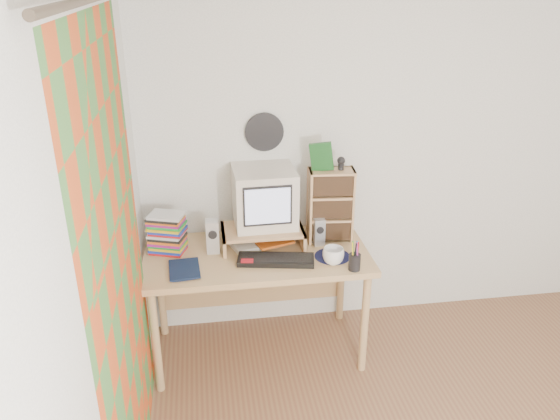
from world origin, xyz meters
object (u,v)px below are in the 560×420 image
object	(u,v)px
cd_rack	(331,205)
diary	(169,269)
desk	(256,267)
mug	(333,256)
crt_monitor	(265,199)
keyboard	(276,260)
dvd_stack	(167,231)

from	to	relation	value
cd_rack	diary	distance (m)	1.10
desk	diary	xyz separation A→B (m)	(-0.53, -0.23, 0.16)
cd_rack	mug	world-z (taller)	cd_rack
mug	crt_monitor	bearing A→B (deg)	136.42
keyboard	diary	xyz separation A→B (m)	(-0.64, -0.03, 0.01)
mug	diary	distance (m)	0.98
dvd_stack	mug	size ratio (longest dim) A/B	2.27
diary	desk	bearing A→B (deg)	19.80
mug	keyboard	bearing A→B (deg)	168.98
desk	cd_rack	world-z (taller)	cd_rack
cd_rack	diary	bearing A→B (deg)	-158.99
cd_rack	dvd_stack	bearing A→B (deg)	-173.31
crt_monitor	keyboard	size ratio (longest dim) A/B	0.83
dvd_stack	cd_rack	xyz separation A→B (m)	(1.04, 0.03, 0.09)
crt_monitor	cd_rack	world-z (taller)	crt_monitor
crt_monitor	dvd_stack	xyz separation A→B (m)	(-0.62, -0.05, -0.16)
mug	diary	world-z (taller)	mug
dvd_stack	diary	size ratio (longest dim) A/B	1.36
dvd_stack	mug	xyz separation A→B (m)	(0.99, -0.30, -0.10)
keyboard	mug	distance (m)	0.35
dvd_stack	desk	bearing A→B (deg)	15.07
keyboard	diary	world-z (taller)	diary
crt_monitor	diary	size ratio (longest dim) A/B	1.78
keyboard	cd_rack	xyz separation A→B (m)	(0.40, 0.26, 0.22)
mug	diary	size ratio (longest dim) A/B	0.60
desk	cd_rack	bearing A→B (deg)	7.21
dvd_stack	cd_rack	distance (m)	1.05
keyboard	mug	xyz separation A→B (m)	(0.34, -0.07, 0.04)
crt_monitor	mug	world-z (taller)	crt_monitor
dvd_stack	cd_rack	bearing A→B (deg)	20.35
crt_monitor	cd_rack	distance (m)	0.43
dvd_stack	diary	distance (m)	0.29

